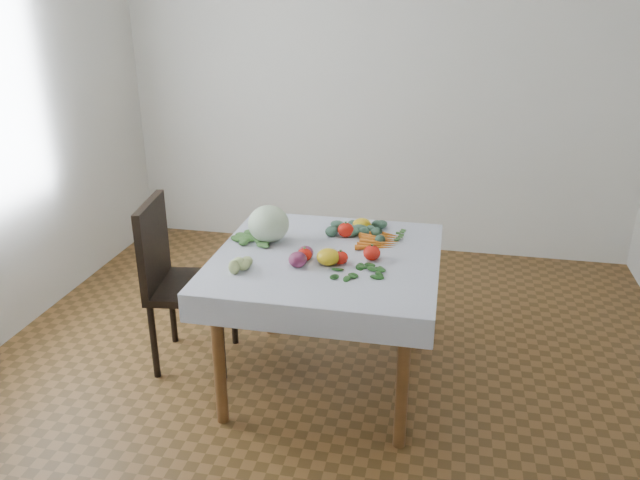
{
  "coord_description": "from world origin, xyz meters",
  "views": [
    {
      "loc": [
        0.56,
        -2.84,
        2.02
      ],
      "look_at": [
        -0.04,
        0.04,
        0.82
      ],
      "focal_mm": 35.0,
      "sensor_mm": 36.0,
      "label": 1
    }
  ],
  "objects_px": {
    "chair": "(175,273)",
    "cabbage": "(269,224)",
    "table": "(327,273)",
    "carrot_bunch": "(380,240)",
    "heirloom_back": "(362,225)"
  },
  "relations": [
    {
      "from": "chair",
      "to": "heirloom_back",
      "type": "distance_m",
      "value": 1.07
    },
    {
      "from": "cabbage",
      "to": "carrot_bunch",
      "type": "bearing_deg",
      "value": 9.04
    },
    {
      "from": "chair",
      "to": "cabbage",
      "type": "relative_size",
      "value": 4.41
    },
    {
      "from": "heirloom_back",
      "to": "carrot_bunch",
      "type": "relative_size",
      "value": 0.38
    },
    {
      "from": "carrot_bunch",
      "to": "cabbage",
      "type": "bearing_deg",
      "value": -170.96
    },
    {
      "from": "chair",
      "to": "carrot_bunch",
      "type": "relative_size",
      "value": 3.44
    },
    {
      "from": "table",
      "to": "chair",
      "type": "relative_size",
      "value": 1.04
    },
    {
      "from": "chair",
      "to": "cabbage",
      "type": "height_order",
      "value": "chair"
    },
    {
      "from": "chair",
      "to": "heirloom_back",
      "type": "relative_size",
      "value": 9.12
    },
    {
      "from": "table",
      "to": "carrot_bunch",
      "type": "bearing_deg",
      "value": 41.34
    },
    {
      "from": "heirloom_back",
      "to": "chair",
      "type": "bearing_deg",
      "value": -162.07
    },
    {
      "from": "table",
      "to": "cabbage",
      "type": "height_order",
      "value": "cabbage"
    },
    {
      "from": "table",
      "to": "carrot_bunch",
      "type": "relative_size",
      "value": 3.57
    },
    {
      "from": "cabbage",
      "to": "carrot_bunch",
      "type": "distance_m",
      "value": 0.6
    },
    {
      "from": "table",
      "to": "heirloom_back",
      "type": "distance_m",
      "value": 0.41
    }
  ]
}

